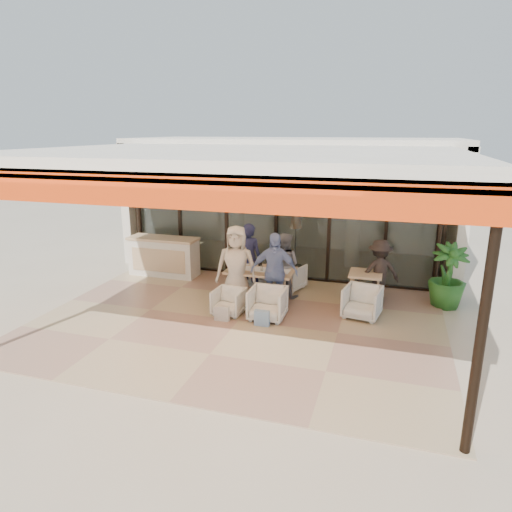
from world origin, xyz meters
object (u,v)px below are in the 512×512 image
Objects in this scene: chair_far_left at (255,272)px; diner_navy at (249,258)px; chair_far_right at (289,275)px; chair_near_right at (267,302)px; potted_palm at (448,276)px; diner_periwinkle at (274,272)px; side_table at (366,277)px; side_chair at (362,301)px; host_counter at (164,256)px; standing_woman at (379,272)px; dining_table at (261,272)px; diner_cream at (236,267)px; diner_grey at (284,265)px; chair_near_left at (229,300)px.

diner_navy reaches higher than chair_far_left.
chair_far_right is 1.90m from chair_near_right.
potted_palm is (4.38, -0.09, 0.35)m from chair_far_left.
side_table is at bearing 19.08° from diner_periwinkle.
side_chair is 2.09m from potted_palm.
host_counter is 1.27× the size of standing_woman.
host_counter is 3.15m from dining_table.
diner_periwinkle is at bearing 120.64° from chair_far_left.
diner_navy is at bearing 126.17° from diner_periwinkle.
chair_far_left is at bearing 81.06° from diner_cream.
host_counter is 3.46m from diner_grey.
diner_cream is (-0.84, 0.50, 0.53)m from chair_near_right.
diner_cream reaches higher than host_counter.
chair_near_right is 0.48× the size of diner_grey.
potted_palm is (3.54, -0.09, 0.35)m from chair_far_right.
diner_navy reaches higher than side_chair.
diner_navy reaches higher than potted_palm.
dining_table is at bearing -6.40° from standing_woman.
diner_navy is 1.11× the size of diner_grey.
diner_navy is at bearing -13.05° from host_counter.
chair_near_left is 0.44× the size of potted_palm.
chair_near_right is (0.84, -1.90, 0.01)m from chair_far_left.
chair_far_right is 1.09m from diner_navy.
diner_grey is at bearing 83.14° from diner_periwinkle.
chair_near_left is at bearing -113.43° from dining_table.
diner_periwinkle is (0.00, 0.50, 0.49)m from chair_near_right.
diner_navy is at bearing 89.68° from chair_far_left.
standing_woman is at bearing 37.17° from side_table.
host_counter is 2.64m from diner_navy.
chair_far_left is 2.08m from chair_near_right.
chair_near_left is 1.50m from diner_navy.
host_counter reaches higher than chair_near_right.
dining_table reaches higher than side_table.
host_counter is 1.08× the size of diner_periwinkle.
standing_woman is (5.51, -0.39, 0.20)m from host_counter.
dining_table is at bearing -19.23° from host_counter.
diner_periwinkle reaches higher than standing_woman.
potted_palm is at bearing -163.14° from chair_far_right.
chair_far_left is (2.56, -0.09, -0.18)m from host_counter.
side_chair is (2.68, 0.14, -0.53)m from diner_cream.
dining_table is 2.01× the size of side_table.
chair_near_right is at bearing -66.00° from dining_table.
chair_near_left is 3.04m from side_table.
standing_woman is at bearing 83.69° from side_chair.
standing_woman is (2.11, -0.30, 0.38)m from chair_far_right.
chair_near_right and side_chair have the same top height.
diner_periwinkle is at bearing 138.81° from diner_navy.
potted_palm reaches higher than chair_far_left.
host_counter is at bearing 16.83° from chair_far_right.
diner_grey reaches higher than host_counter.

